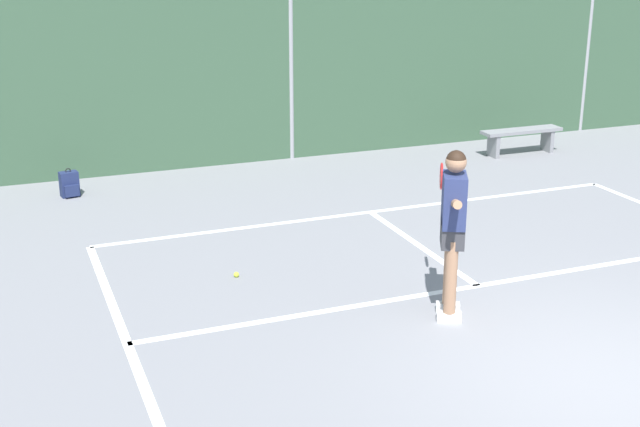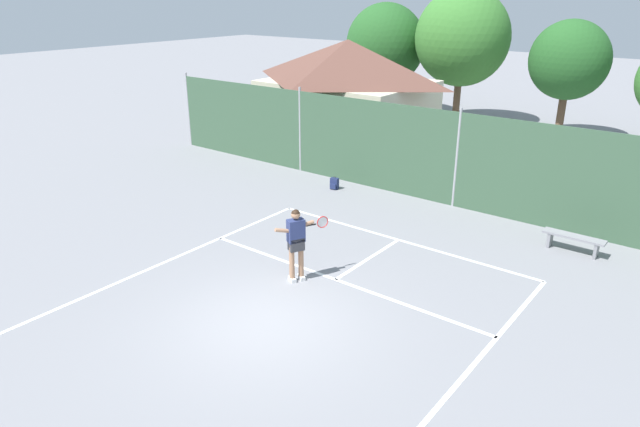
{
  "view_description": "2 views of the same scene",
  "coord_description": "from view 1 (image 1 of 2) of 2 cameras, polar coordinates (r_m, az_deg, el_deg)",
  "views": [
    {
      "loc": [
        -5.12,
        -5.47,
        3.95
      ],
      "look_at": [
        -1.78,
        3.03,
        0.95
      ],
      "focal_mm": 47.72,
      "sensor_mm": 36.0,
      "label": 1
    },
    {
      "loc": [
        7.31,
        -7.6,
        6.63
      ],
      "look_at": [
        -1.13,
        3.31,
        1.21
      ],
      "focal_mm": 32.04,
      "sensor_mm": 36.0,
      "label": 2
    }
  ],
  "objects": [
    {
      "name": "backpack_navy",
      "position": [
        14.0,
        -16.45,
        1.86
      ],
      "size": [
        0.31,
        0.28,
        0.46
      ],
      "color": "navy",
      "rests_on": "ground"
    },
    {
      "name": "tennis_player",
      "position": [
        9.02,
        8.89,
        -0.37
      ],
      "size": [
        0.61,
        1.35,
        1.85
      ],
      "color": "silver",
      "rests_on": "ground"
    },
    {
      "name": "courtside_bench",
      "position": [
        16.48,
        13.35,
        5.12
      ],
      "size": [
        1.6,
        0.36,
        0.48
      ],
      "color": "gray",
      "rests_on": "ground"
    },
    {
      "name": "court_markings",
      "position": [
        8.9,
        16.73,
        -8.95
      ],
      "size": [
        8.3,
        11.1,
        0.01
      ],
      "color": "white",
      "rests_on": "ground"
    },
    {
      "name": "tennis_ball",
      "position": [
        10.36,
        -5.63,
        -4.1
      ],
      "size": [
        0.07,
        0.07,
        0.07
      ],
      "primitive_type": "sphere",
      "color": "#CCE033",
      "rests_on": "ground"
    },
    {
      "name": "ground_plane",
      "position": [
        8.47,
        19.42,
        -10.72
      ],
      "size": [
        120.0,
        120.0,
        0.0
      ],
      "primitive_type": "plane",
      "color": "gray"
    },
    {
      "name": "chainlink_fence",
      "position": [
        15.54,
        -1.96,
        9.3
      ],
      "size": [
        26.09,
        0.09,
        3.24
      ],
      "color": "#38563D",
      "rests_on": "ground"
    },
    {
      "name": "basketball_hoop",
      "position": [
        19.62,
        13.97,
        12.88
      ],
      "size": [
        0.9,
        0.67,
        3.55
      ],
      "color": "#284CB2",
      "rests_on": "ground"
    }
  ]
}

